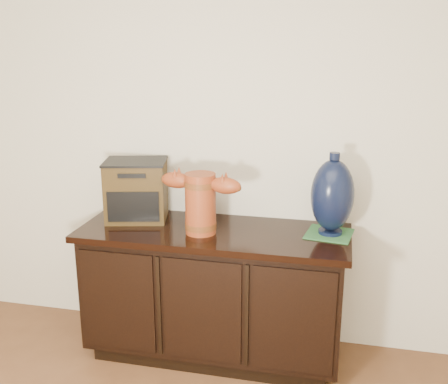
% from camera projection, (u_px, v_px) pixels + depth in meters
% --- Properties ---
extents(sideboard, '(1.46, 0.56, 0.75)m').
position_uv_depth(sideboard, '(214.00, 292.00, 2.94)').
color(sideboard, black).
rests_on(sideboard, ground).
extents(terracotta_vessel, '(0.46, 0.19, 0.32)m').
position_uv_depth(terracotta_vessel, '(200.00, 200.00, 2.74)').
color(terracotta_vessel, '#963E1B').
rests_on(terracotta_vessel, sideboard).
extents(tv_radio, '(0.39, 0.35, 0.34)m').
position_uv_depth(tv_radio, '(136.00, 190.00, 2.97)').
color(tv_radio, '#37260D').
rests_on(tv_radio, sideboard).
extents(green_mat, '(0.26, 0.26, 0.01)m').
position_uv_depth(green_mat, '(329.00, 234.00, 2.77)').
color(green_mat, '#295C30').
rests_on(green_mat, sideboard).
extents(lamp_base, '(0.25, 0.25, 0.43)m').
position_uv_depth(lamp_base, '(332.00, 196.00, 2.71)').
color(lamp_base, black).
rests_on(lamp_base, green_mat).
extents(spray_can, '(0.06, 0.06, 0.17)m').
position_uv_depth(spray_can, '(208.00, 204.00, 3.01)').
color(spray_can, '#500D16').
rests_on(spray_can, sideboard).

